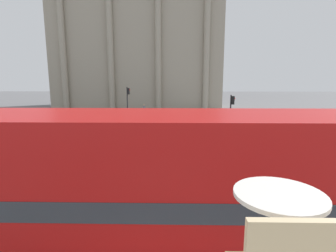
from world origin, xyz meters
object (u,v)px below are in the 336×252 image
at_px(traffic_light_far, 128,100).
at_px(double_decker_bus, 184,191).
at_px(pedestrian_yellow, 202,119).
at_px(cafe_dining_table, 277,220).
at_px(traffic_light_mid, 231,110).
at_px(pedestrian_black, 281,164).
at_px(car_white, 119,120).
at_px(plaza_building_left, 140,33).
at_px(pedestrian_grey, 144,110).
at_px(traffic_light_near, 151,131).

bearing_deg(traffic_light_far, double_decker_bus, -77.03).
relative_size(double_decker_bus, pedestrian_yellow, 5.71).
height_order(double_decker_bus, cafe_dining_table, cafe_dining_table).
distance_m(traffic_light_mid, pedestrian_black, 10.04).
bearing_deg(car_white, plaza_building_left, -106.52).
distance_m(traffic_light_mid, pedestrian_grey, 14.94).
bearing_deg(pedestrian_black, double_decker_bus, 93.92).
height_order(pedestrian_black, pedestrian_yellow, pedestrian_yellow).
height_order(plaza_building_left, pedestrian_yellow, plaza_building_left).
distance_m(cafe_dining_table, pedestrian_black, 11.96).
xyz_separation_m(traffic_light_far, pedestrian_black, (10.33, -16.88, -1.70)).
xyz_separation_m(cafe_dining_table, traffic_light_far, (-5.79, 27.49, -1.44)).
bearing_deg(car_white, traffic_light_far, -123.17).
bearing_deg(cafe_dining_table, double_decker_bus, 95.96).
distance_m(plaza_building_left, pedestrian_yellow, 25.89).
relative_size(traffic_light_far, pedestrian_yellow, 2.24).
distance_m(traffic_light_mid, car_white, 11.78).
height_order(traffic_light_far, car_white, traffic_light_far).
distance_m(traffic_light_near, traffic_light_far, 16.11).
distance_m(traffic_light_near, car_white, 14.26).
bearing_deg(pedestrian_yellow, traffic_light_near, 90.05).
xyz_separation_m(traffic_light_near, pedestrian_black, (6.45, -1.25, -1.33)).
xyz_separation_m(traffic_light_far, pedestrian_grey, (1.23, 5.05, -1.66)).
distance_m(traffic_light_far, pedestrian_black, 19.87).
height_order(plaza_building_left, traffic_light_mid, plaza_building_left).
bearing_deg(traffic_light_near, plaza_building_left, 97.94).
height_order(traffic_light_mid, pedestrian_black, traffic_light_mid).
distance_m(cafe_dining_table, traffic_light_mid, 21.03).
xyz_separation_m(traffic_light_far, pedestrian_yellow, (7.88, -3.64, -1.60)).
distance_m(traffic_light_near, pedestrian_yellow, 12.70).
height_order(traffic_light_mid, car_white, traffic_light_mid).
relative_size(car_white, pedestrian_grey, 2.43).
bearing_deg(pedestrian_grey, traffic_light_far, 166.73).
xyz_separation_m(cafe_dining_table, pedestrian_black, (4.54, 10.61, -3.15)).
xyz_separation_m(traffic_light_far, car_white, (-0.64, -2.20, -1.96)).
relative_size(traffic_light_near, pedestrian_yellow, 1.91).
bearing_deg(traffic_light_far, traffic_light_mid, -34.81).
distance_m(traffic_light_near, pedestrian_black, 6.70).
distance_m(traffic_light_far, pedestrian_yellow, 8.83).
relative_size(pedestrian_grey, pedestrian_yellow, 0.95).
height_order(cafe_dining_table, plaza_building_left, plaza_building_left).
bearing_deg(cafe_dining_table, pedestrian_black, 66.83).
distance_m(pedestrian_black, pedestrian_yellow, 13.47).
height_order(traffic_light_near, pedestrian_black, traffic_light_near).
xyz_separation_m(double_decker_bus, car_white, (-5.99, 21.00, -1.67)).
bearing_deg(pedestrian_black, pedestrian_grey, -25.25).
bearing_deg(traffic_light_mid, car_white, 155.95).
xyz_separation_m(plaza_building_left, traffic_light_far, (0.77, -17.77, -10.10)).
height_order(cafe_dining_table, traffic_light_near, cafe_dining_table).
distance_m(double_decker_bus, traffic_light_mid, 16.90).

